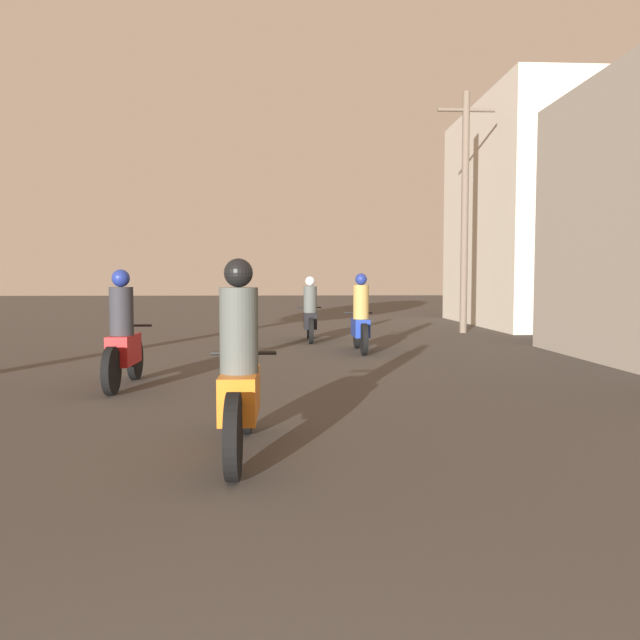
{
  "coord_description": "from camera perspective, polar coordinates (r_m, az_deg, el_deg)",
  "views": [
    {
      "loc": [
        0.21,
        0.03,
        1.48
      ],
      "look_at": [
        1.15,
        18.0,
        0.33
      ],
      "focal_mm": 35.0,
      "sensor_mm": 36.0,
      "label": 1
    }
  ],
  "objects": [
    {
      "name": "motorcycle_blue",
      "position": [
        12.89,
        3.73,
        -0.08
      ],
      "size": [
        0.6,
        1.93,
        1.62
      ],
      "rotation": [
        0.0,
        0.0,
        -0.04
      ],
      "color": "black",
      "rests_on": "ground_plane"
    },
    {
      "name": "utility_pole_far",
      "position": [
        18.05,
        13.1,
        9.96
      ],
      "size": [
        1.6,
        0.2,
        6.66
      ],
      "color": "#6B5B4C",
      "rests_on": "ground_plane"
    },
    {
      "name": "motorcycle_orange",
      "position": [
        5.32,
        -7.33,
        -5.3
      ],
      "size": [
        0.6,
        2.06,
        1.66
      ],
      "rotation": [
        0.0,
        0.0,
        -0.16
      ],
      "color": "black",
      "rests_on": "ground_plane"
    },
    {
      "name": "motorcycle_red",
      "position": [
        9.02,
        -17.56,
        -1.79
      ],
      "size": [
        0.6,
        1.89,
        1.63
      ],
      "rotation": [
        0.0,
        0.0,
        0.11
      ],
      "color": "black",
      "rests_on": "ground_plane"
    },
    {
      "name": "motorcycle_black",
      "position": [
        15.14,
        -0.91,
        0.44
      ],
      "size": [
        0.6,
        1.99,
        1.57
      ],
      "rotation": [
        0.0,
        0.0,
        -0.12
      ],
      "color": "black",
      "rests_on": "ground_plane"
    },
    {
      "name": "building_right_far",
      "position": [
        22.37,
        21.25,
        8.88
      ],
      "size": [
        5.98,
        7.68,
        7.21
      ],
      "color": "beige",
      "rests_on": "ground_plane"
    }
  ]
}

